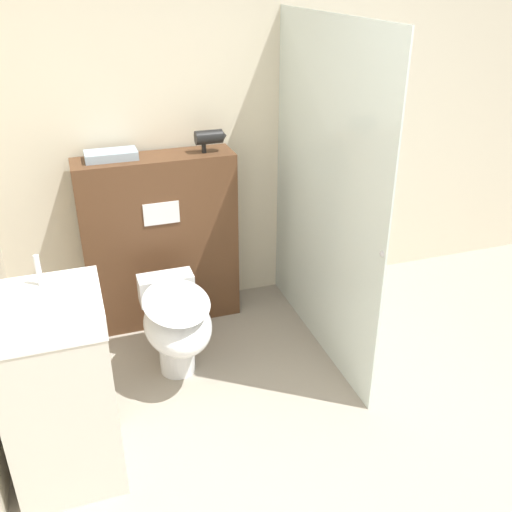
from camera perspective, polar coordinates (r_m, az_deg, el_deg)
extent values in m
cube|color=beige|center=(3.80, -3.41, 13.01)|extent=(8.00, 0.06, 2.50)
cube|color=#51331E|center=(3.76, -9.53, 1.46)|extent=(0.98, 0.27, 1.14)
cube|color=white|center=(3.53, -9.43, 4.21)|extent=(0.22, 0.01, 0.14)
cube|color=silver|center=(3.33, 6.70, 5.95)|extent=(0.01, 1.45, 1.96)
sphere|color=#B2B2B7|center=(2.79, 12.63, 0.23)|extent=(0.04, 0.04, 0.04)
cylinder|color=white|center=(3.42, -7.97, -8.76)|extent=(0.21, 0.21, 0.36)
ellipsoid|color=white|center=(3.23, -7.86, -6.72)|extent=(0.37, 0.55, 0.27)
ellipsoid|color=white|center=(3.15, -8.02, -4.56)|extent=(0.37, 0.54, 0.02)
cube|color=white|center=(3.46, -8.98, -3.14)|extent=(0.33, 0.14, 0.17)
cube|color=beige|center=(2.78, -18.86, -13.53)|extent=(0.46, 0.45, 0.86)
cube|color=white|center=(2.50, -20.48, -5.08)|extent=(0.47, 0.46, 0.10)
cylinder|color=silver|center=(2.55, -20.93, -1.34)|extent=(0.02, 0.02, 0.14)
cylinder|color=black|center=(3.56, -4.75, 11.78)|extent=(0.17, 0.09, 0.09)
cone|color=black|center=(3.59, -3.20, 11.93)|extent=(0.03, 0.07, 0.07)
cylinder|color=black|center=(3.57, -5.25, 10.92)|extent=(0.03, 0.03, 0.09)
cube|color=#8C9EAD|center=(3.54, -14.30, 9.75)|extent=(0.31, 0.16, 0.05)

